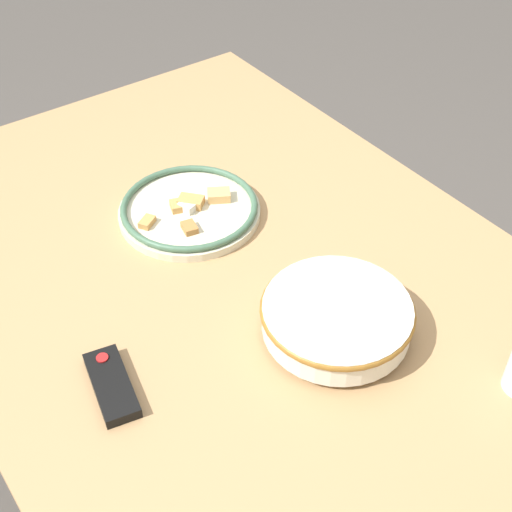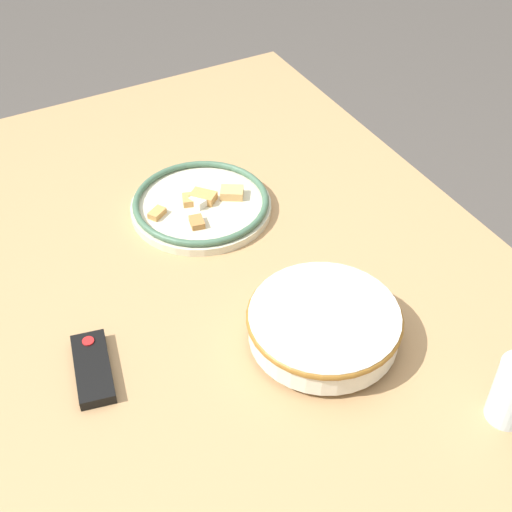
{
  "view_description": "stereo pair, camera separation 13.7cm",
  "coord_description": "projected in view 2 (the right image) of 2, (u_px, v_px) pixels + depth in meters",
  "views": [
    {
      "loc": [
        -0.86,
        0.55,
        1.66
      ],
      "look_at": [
        -0.03,
        -0.04,
        0.74
      ],
      "focal_mm": 50.0,
      "sensor_mm": 36.0,
      "label": 1
    },
    {
      "loc": [
        -0.93,
        0.44,
        1.66
      ],
      "look_at": [
        -0.03,
        -0.04,
        0.74
      ],
      "focal_mm": 50.0,
      "sensor_mm": 36.0,
      "label": 2
    }
  ],
  "objects": [
    {
      "name": "ground_plane",
      "position": [
        236.0,
        462.0,
        1.87
      ],
      "size": [
        8.0,
        8.0,
        0.0
      ],
      "primitive_type": "plane",
      "color": "#4C4742"
    },
    {
      "name": "food_plate",
      "position": [
        201.0,
        204.0,
        1.52
      ],
      "size": [
        0.3,
        0.3,
        0.04
      ],
      "color": "beige",
      "rests_on": "dining_table"
    },
    {
      "name": "noodle_bowl",
      "position": [
        324.0,
        324.0,
        1.23
      ],
      "size": [
        0.27,
        0.27,
        0.07
      ],
      "color": "silver",
      "rests_on": "dining_table"
    },
    {
      "name": "tv_remote",
      "position": [
        93.0,
        368.0,
        1.2
      ],
      "size": [
        0.16,
        0.09,
        0.02
      ],
      "rotation": [
        0.0,
        0.0,
        4.51
      ],
      "color": "black",
      "rests_on": "dining_table"
    },
    {
      "name": "dining_table",
      "position": [
        230.0,
        289.0,
        1.44
      ],
      "size": [
        1.53,
        1.05,
        0.71
      ],
      "color": "tan",
      "rests_on": "ground_plane"
    }
  ]
}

